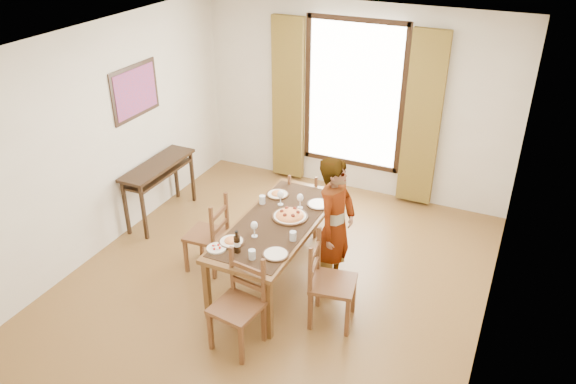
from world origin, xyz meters
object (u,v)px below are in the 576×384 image
at_px(man, 335,227).
at_px(pasta_platter, 290,214).
at_px(console_table, 158,172).
at_px(dining_table, 277,227).

xyz_separation_m(man, pasta_platter, (-0.55, 0.04, 0.01)).
distance_m(console_table, pasta_platter, 2.16).
height_order(console_table, dining_table, console_table).
relative_size(console_table, man, 0.75).
distance_m(dining_table, man, 0.66).
xyz_separation_m(console_table, pasta_platter, (2.11, -0.45, 0.12)).
relative_size(dining_table, pasta_platter, 4.91).
distance_m(dining_table, pasta_platter, 0.20).
bearing_deg(dining_table, pasta_platter, 54.73).
bearing_deg(pasta_platter, dining_table, -125.27).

